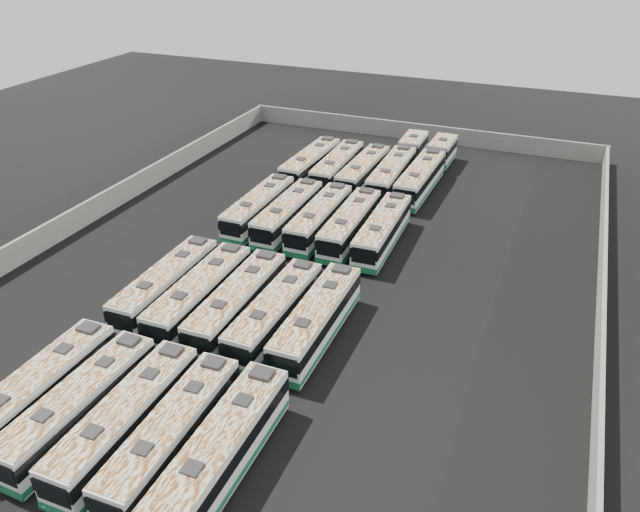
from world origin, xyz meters
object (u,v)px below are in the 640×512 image
(bus_midfront_right, at_px, (275,313))
(bus_back_left, at_px, (337,167))
(bus_midback_left, at_px, (288,214))
(bus_back_far_left, at_px, (311,164))
(bus_midback_right, at_px, (350,224))
(bus_midback_far_left, at_px, (259,208))
(bus_front_far_left, at_px, (38,392))
(bus_front_center, at_px, (126,420))
(bus_midback_center, at_px, (319,218))
(bus_front_far_right, at_px, (221,452))
(bus_midfront_left, at_px, (200,294))
(bus_back_right, at_px, (399,165))
(bus_back_far_right, at_px, (428,169))
(bus_front_left, at_px, (80,406))
(bus_back_center, at_px, (363,172))
(bus_front_right, at_px, (173,435))
(bus_midfront_far_left, at_px, (167,285))
(bus_midfront_center, at_px, (238,303))
(bus_midfront_far_right, at_px, (317,320))
(bus_midback_far_right, at_px, (382,230))

(bus_midfront_right, height_order, bus_back_left, bus_back_left)
(bus_midback_left, height_order, bus_back_far_left, bus_back_far_left)
(bus_midback_right, bearing_deg, bus_midback_far_left, 178.31)
(bus_front_far_left, height_order, bus_front_center, bus_front_far_left)
(bus_midfront_right, bearing_deg, bus_midback_center, 101.79)
(bus_front_far_right, xyz_separation_m, bus_midback_left, (-8.99, 27.29, -0.06))
(bus_front_far_left, distance_m, bus_midback_center, 28.11)
(bus_midfront_left, height_order, bus_midback_right, bus_midfront_left)
(bus_back_right, bearing_deg, bus_back_far_right, -0.07)
(bus_front_left, xyz_separation_m, bus_midback_right, (6.08, 27.35, 0.01))
(bus_front_center, relative_size, bus_back_left, 1.00)
(bus_front_far_right, relative_size, bus_back_center, 1.04)
(bus_front_far_left, height_order, bus_midfront_right, bus_front_far_left)
(bus_front_right, height_order, bus_midback_center, bus_midback_center)
(bus_front_left, distance_m, bus_midback_center, 27.60)
(bus_midfront_left, height_order, bus_back_far_right, bus_back_far_right)
(bus_midfront_far_left, height_order, bus_midfront_left, bus_midfront_left)
(bus_midback_left, bearing_deg, bus_back_left, 90.06)
(bus_midback_far_left, bearing_deg, bus_front_far_left, -90.34)
(bus_front_far_right, relative_size, bus_back_right, 0.64)
(bus_midfront_center, height_order, bus_midfront_far_right, bus_midfront_center)
(bus_midfront_right, relative_size, bus_back_right, 0.62)
(bus_front_left, distance_m, bus_back_left, 40.01)
(bus_front_right, xyz_separation_m, bus_midfront_far_left, (-9.00, 12.52, 0.03))
(bus_midback_far_right, bearing_deg, bus_back_right, 99.48)
(bus_back_center, bearing_deg, bus_midback_far_right, -63.11)
(bus_midfront_center, distance_m, bus_back_center, 27.33)
(bus_midfront_right, xyz_separation_m, bus_back_far_right, (3.13, 30.58, 0.05))
(bus_front_far_left, relative_size, bus_midback_left, 1.01)
(bus_midfront_far_left, bearing_deg, bus_back_right, 72.49)
(bus_midback_left, height_order, bus_midback_right, bus_midback_left)
(bus_midfront_left, relative_size, bus_midback_far_left, 1.04)
(bus_midfront_left, relative_size, bus_back_center, 1.03)
(bus_midback_far_left, bearing_deg, bus_midback_left, -3.79)
(bus_midback_left, relative_size, bus_midback_far_right, 1.00)
(bus_midfront_right, distance_m, bus_back_center, 27.56)
(bus_front_left, xyz_separation_m, bus_midfront_far_right, (9.06, 12.66, 0.05))
(bus_front_far_right, relative_size, bus_back_far_right, 0.65)
(bus_front_left, xyz_separation_m, bus_back_left, (0.02, 40.01, 0.02))
(bus_midfront_far_left, xyz_separation_m, bus_midback_far_right, (12.02, 14.67, -0.01))
(bus_front_left, distance_m, bus_midfront_far_left, 12.96)
(bus_back_far_left, bearing_deg, bus_midfront_far_left, -88.54)
(bus_back_right, bearing_deg, bus_midfront_far_left, -107.77)
(bus_midback_far_left, bearing_deg, bus_front_right, -72.05)
(bus_back_far_left, height_order, bus_back_center, bus_back_far_left)
(bus_front_left, bearing_deg, bus_midback_center, 84.64)
(bus_front_center, height_order, bus_midback_left, bus_front_center)
(bus_front_center, distance_m, bus_midfront_right, 12.70)
(bus_midfront_center, xyz_separation_m, bus_back_left, (-3.06, 27.53, -0.03))
(bus_front_far_right, bearing_deg, bus_midfront_far_left, 133.07)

